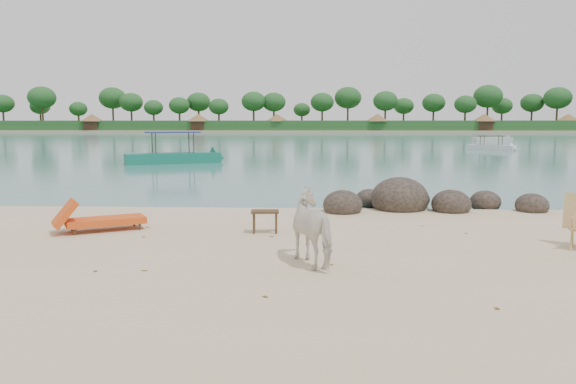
# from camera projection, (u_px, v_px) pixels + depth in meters

# --- Properties ---
(water) EXTENTS (400.00, 400.00, 0.00)m
(water) POSITION_uv_depth(u_px,v_px,m) (314.00, 137.00, 99.81)
(water) COLOR #3B7776
(water) RESTS_ON ground
(far_shore) EXTENTS (420.00, 90.00, 1.40)m
(far_shore) POSITION_uv_depth(u_px,v_px,m) (314.00, 131.00, 179.12)
(far_shore) COLOR tan
(far_shore) RESTS_ON ground
(far_scenery) EXTENTS (420.00, 18.00, 9.50)m
(far_scenery) POSITION_uv_depth(u_px,v_px,m) (314.00, 120.00, 145.72)
(far_scenery) COLOR #1E4C1E
(far_scenery) RESTS_ON ground
(boulders) EXTENTS (6.42, 2.88, 1.26)m
(boulders) POSITION_uv_depth(u_px,v_px,m) (414.00, 202.00, 16.36)
(boulders) COLOR black
(boulders) RESTS_ON ground
(cow) EXTENTS (1.35, 1.72, 1.32)m
(cow) POSITION_uv_depth(u_px,v_px,m) (317.00, 229.00, 9.96)
(cow) COLOR silver
(cow) RESTS_ON ground
(side_table) EXTENTS (0.66, 0.45, 0.51)m
(side_table) POSITION_uv_depth(u_px,v_px,m) (265.00, 223.00, 12.83)
(side_table) COLOR #372016
(side_table) RESTS_ON ground
(lounge_chair) EXTENTS (2.30, 1.77, 0.66)m
(lounge_chair) POSITION_uv_depth(u_px,v_px,m) (106.00, 218.00, 13.09)
(lounge_chair) COLOR #ED521B
(lounge_chair) RESTS_ON ground
(boat_near) EXTENTS (6.69, 4.30, 3.26)m
(boat_near) POSITION_uv_depth(u_px,v_px,m) (173.00, 137.00, 35.79)
(boat_near) COLOR #146F57
(boat_near) RESTS_ON water
(boat_mid) EXTENTS (4.54, 3.87, 2.40)m
(boat_mid) POSITION_uv_depth(u_px,v_px,m) (491.00, 137.00, 53.20)
(boat_mid) COLOR silver
(boat_mid) RESTS_ON water
(boat_far) EXTENTS (6.39, 3.10, 0.73)m
(boat_far) POSITION_uv_depth(u_px,v_px,m) (492.00, 139.00, 76.15)
(boat_far) COLOR beige
(boat_far) RESTS_ON water
(dead_leaves) EXTENTS (7.60, 6.26, 0.00)m
(dead_leaves) POSITION_uv_depth(u_px,v_px,m) (277.00, 251.00, 11.13)
(dead_leaves) COLOR brown
(dead_leaves) RESTS_ON ground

